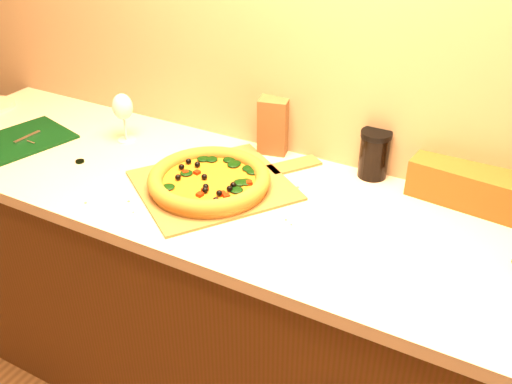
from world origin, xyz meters
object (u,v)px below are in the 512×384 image
Objects in this scene: pizza_peel at (219,184)px; dark_jar at (374,154)px; cutting_board at (16,142)px; wine_glass at (123,108)px; pizza at (209,180)px.

dark_jar reaches higher than pizza_peel.
dark_jar is at bearing 32.95° from cutting_board.
wine_glass is 0.87m from dark_jar.
cutting_board is at bearing -148.31° from wine_glass.
pizza_peel is 0.49m from dark_jar.
cutting_board reaches higher than pizza_peel.
pizza is 0.77m from cutting_board.
cutting_board is 2.29× the size of wine_glass.
wine_glass is (-0.45, 0.11, 0.12)m from pizza_peel.
pizza is at bearing -71.31° from pizza_peel.
pizza is at bearing 19.70° from cutting_board.
dark_jar reaches higher than cutting_board.
pizza_peel is 0.48m from wine_glass.
pizza is at bearing -17.90° from wine_glass.
pizza is 2.12× the size of wine_glass.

